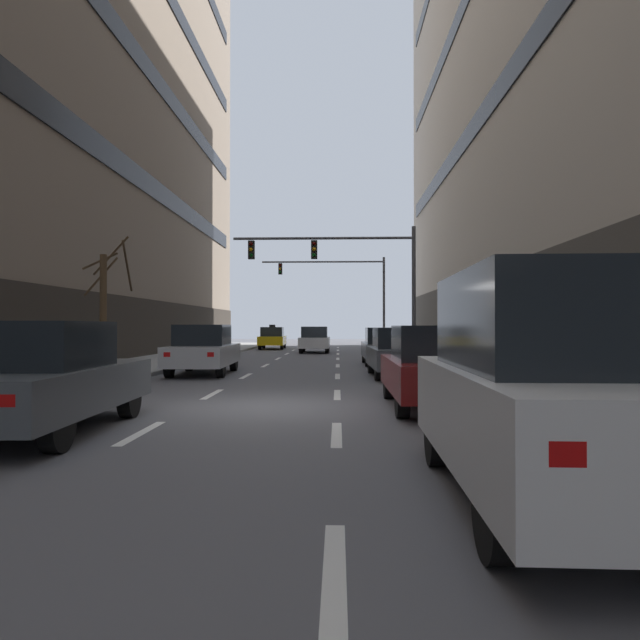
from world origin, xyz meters
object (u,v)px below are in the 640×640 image
(car_driving_1, at_px, (204,350))
(taxi_driving_2, at_px, (272,338))
(car_parked_1, at_px, (435,367))
(car_parked_2, at_px, (399,353))
(car_parked_0, at_px, (547,388))
(pedestrian_0, at_px, (608,363))
(car_driving_3, at_px, (315,340))
(traffic_signal_0, at_px, (349,265))
(car_parked_3, at_px, (384,346))
(traffic_signal_1, at_px, (347,284))
(street_tree_0, at_px, (104,306))
(car_driving_0, at_px, (43,378))

(car_driving_1, height_order, taxi_driving_2, taxi_driving_2)
(car_parked_1, distance_m, car_parked_2, 6.97)
(car_parked_0, distance_m, pedestrian_0, 3.24)
(pedestrian_0, bearing_deg, taxi_driving_2, 104.73)
(car_driving_3, xyz_separation_m, car_parked_2, (3.45, -16.78, -0.00))
(car_driving_3, height_order, car_parked_0, car_parked_0)
(traffic_signal_0, bearing_deg, car_parked_3, -41.11)
(car_parked_1, distance_m, car_parked_3, 12.83)
(traffic_signal_1, bearing_deg, car_driving_3, -106.55)
(car_driving_3, bearing_deg, street_tree_0, -109.90)
(car_parked_1, bearing_deg, car_parked_3, 90.00)
(traffic_signal_0, bearing_deg, taxi_driving_2, 109.42)
(car_parked_2, xyz_separation_m, car_parked_3, (-0.00, 5.85, -0.01))
(car_driving_1, distance_m, traffic_signal_1, 24.05)
(car_parked_0, height_order, car_parked_2, car_parked_0)
(street_tree_0, xyz_separation_m, pedestrian_0, (11.47, -10.18, -1.16))
(car_parked_1, height_order, street_tree_0, street_tree_0)
(taxi_driving_2, height_order, traffic_signal_1, traffic_signal_1)
(car_parked_0, bearing_deg, pedestrian_0, 55.67)
(car_parked_1, bearing_deg, traffic_signal_0, 95.97)
(car_driving_1, distance_m, car_parked_0, 15.51)
(car_parked_0, relative_size, car_parked_2, 1.05)
(car_parked_3, bearing_deg, car_driving_3, 107.54)
(car_driving_1, xyz_separation_m, pedestrian_0, (8.47, -11.34, 0.30))
(car_driving_0, xyz_separation_m, car_driving_3, (3.12, 26.69, -0.06))
(car_driving_3, xyz_separation_m, car_parked_3, (3.45, -10.93, -0.01))
(car_driving_0, xyz_separation_m, car_parked_2, (6.58, 9.91, -0.06))
(car_parked_2, relative_size, traffic_signal_1, 0.47)
(car_parked_1, height_order, car_parked_3, car_parked_1)
(car_parked_1, relative_size, pedestrian_0, 2.59)
(car_driving_3, xyz_separation_m, pedestrian_0, (5.28, -27.27, 0.35))
(car_parked_3, bearing_deg, traffic_signal_0, 138.89)
(taxi_driving_2, height_order, traffic_signal_0, traffic_signal_0)
(car_driving_0, relative_size, car_driving_1, 1.02)
(taxi_driving_2, bearing_deg, street_tree_0, -97.43)
(car_driving_1, height_order, pedestrian_0, pedestrian_0)
(car_driving_1, bearing_deg, car_driving_0, -89.64)
(car_parked_3, relative_size, pedestrian_0, 2.47)
(car_parked_0, height_order, traffic_signal_1, traffic_signal_1)
(car_driving_0, height_order, car_parked_3, car_driving_0)
(car_driving_1, height_order, car_parked_3, car_driving_1)
(street_tree_0, bearing_deg, car_parked_2, 1.86)
(car_parked_3, height_order, street_tree_0, street_tree_0)
(car_parked_3, bearing_deg, car_parked_2, -89.99)
(car_driving_0, relative_size, car_parked_0, 1.03)
(car_driving_3, distance_m, street_tree_0, 18.24)
(traffic_signal_1, bearing_deg, car_parked_0, -87.97)
(car_driving_3, height_order, car_parked_1, car_parked_1)
(car_driving_3, height_order, street_tree_0, street_tree_0)
(car_driving_0, xyz_separation_m, traffic_signal_1, (5.26, 33.87, 4.00))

